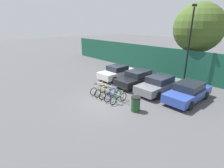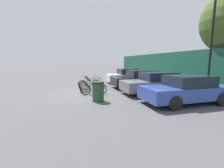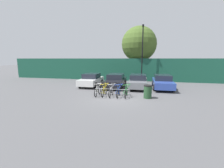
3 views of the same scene
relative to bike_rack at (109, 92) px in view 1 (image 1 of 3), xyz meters
name	(u,v)px [view 1 (image 1 of 3)]	position (x,y,z in m)	size (l,w,h in m)	color
ground_plane	(107,102)	(0.51, -0.68, -0.47)	(120.00, 120.00, 0.00)	#4C4C4F
hoarding_wall	(175,63)	(0.51, 8.82, 1.05)	(36.00, 0.16, 3.05)	#19513D
bike_rack	(109,92)	(0.00, 0.00, 0.00)	(2.92, 0.04, 0.57)	gray
bicycle_white	(99,89)	(-1.19, -0.15, -0.10)	(0.68, 1.71, 1.05)	black
bicycle_yellow	(103,91)	(-0.63, -0.15, -0.10)	(0.68, 1.71, 1.05)	black
bicycle_silver	(108,93)	(-0.04, -0.15, -0.10)	(0.68, 1.71, 1.05)	black
bicycle_blue	(113,96)	(0.57, -0.15, -0.10)	(0.68, 1.71, 1.05)	black
bicycle_green	(118,98)	(1.19, -0.15, -0.10)	(0.68, 1.71, 1.05)	black
car_white	(117,72)	(-3.18, 3.84, 0.22)	(1.91, 3.94, 1.40)	silver
car_black	(138,78)	(-0.45, 3.93, 0.22)	(1.91, 4.58, 1.40)	black
car_grey	(159,84)	(1.94, 3.88, 0.22)	(1.91, 4.55, 1.40)	slate
car_blue	(188,92)	(4.39, 4.04, 0.22)	(1.91, 4.49, 1.40)	#2D479E
lamp_post	(189,42)	(2.21, 7.83, 3.45)	(0.24, 0.44, 7.12)	black
trash_bin	(136,104)	(2.85, -0.18, 0.04)	(0.63, 0.63, 1.03)	#234728
tree_behind_hoarding	(198,28)	(1.67, 10.62, 4.58)	(4.97, 4.97, 7.58)	brown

